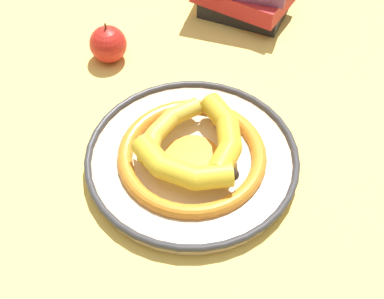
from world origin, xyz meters
name	(u,v)px	position (x,y,z in m)	size (l,w,h in m)	color
ground_plane	(196,155)	(0.00, 0.00, 0.00)	(2.80, 2.80, 0.00)	#E5CC6B
decorative_bowl	(192,158)	(0.01, -0.02, 0.02)	(0.36, 0.36, 0.04)	beige
banana_a	(224,137)	(0.03, 0.03, 0.06)	(0.16, 0.13, 0.04)	gold
banana_b	(167,127)	(-0.04, -0.03, 0.05)	(0.07, 0.16, 0.03)	gold
banana_c	(178,167)	(0.04, -0.07, 0.06)	(0.17, 0.11, 0.04)	yellow
apple	(108,44)	(-0.30, 0.02, 0.04)	(0.07, 0.07, 0.09)	red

